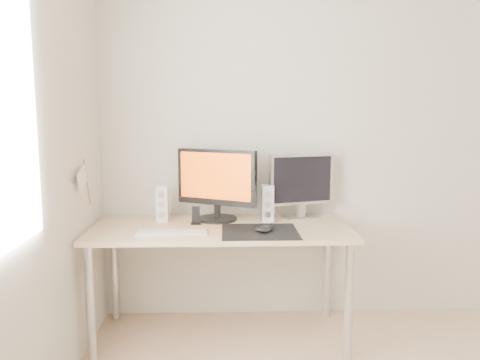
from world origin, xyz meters
name	(u,v)px	position (x,y,z in m)	size (l,w,h in m)	color
wall_back	(355,139)	(0.00, 1.75, 1.25)	(3.50, 3.50, 0.00)	silver
mousepad	(260,232)	(-0.70, 1.23, 0.73)	(0.45, 0.40, 0.00)	black
mouse	(264,230)	(-0.68, 1.20, 0.75)	(0.10, 0.06, 0.04)	black
desk	(221,238)	(-0.93, 1.38, 0.65)	(1.60, 0.70, 0.73)	#D1B587
main_monitor	(217,182)	(-0.96, 1.54, 0.98)	(0.51, 0.35, 0.47)	black
second_monitor	(301,183)	(-0.40, 1.59, 0.97)	(0.44, 0.21, 0.43)	#AFAFB1
speaker_left	(162,204)	(-1.31, 1.52, 0.85)	(0.08, 0.09, 0.24)	white
speaker_right	(268,203)	(-0.63, 1.52, 0.85)	(0.08, 0.09, 0.24)	silver
keyboard	(172,233)	(-1.21, 1.20, 0.74)	(0.42, 0.13, 0.02)	silver
phone_dock	(196,219)	(-1.09, 1.44, 0.76)	(0.06, 0.05, 0.11)	black
pennant	(84,180)	(-1.72, 1.24, 1.05)	(0.01, 0.23, 0.29)	#A57F54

